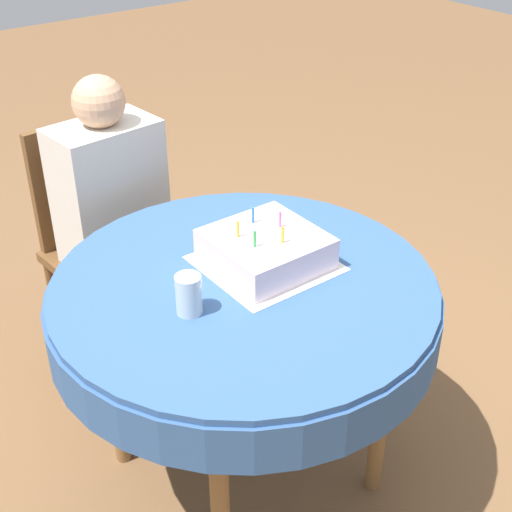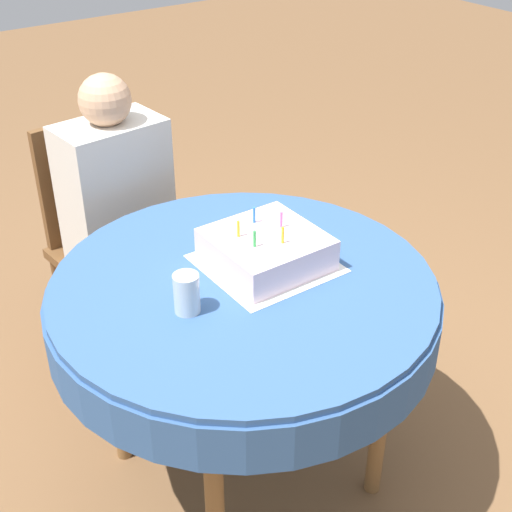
{
  "view_description": "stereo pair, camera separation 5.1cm",
  "coord_description": "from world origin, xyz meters",
  "views": [
    {
      "loc": [
        -0.95,
        -1.32,
        1.85
      ],
      "look_at": [
        0.05,
        0.01,
        0.81
      ],
      "focal_mm": 50.0,
      "sensor_mm": 36.0,
      "label": 1
    },
    {
      "loc": [
        -0.91,
        -1.35,
        1.85
      ],
      "look_at": [
        0.05,
        0.01,
        0.81
      ],
      "focal_mm": 50.0,
      "sensor_mm": 36.0,
      "label": 2
    }
  ],
  "objects": [
    {
      "name": "drinking_glass",
      "position": [
        -0.2,
        -0.03,
        0.81
      ],
      "size": [
        0.07,
        0.07,
        0.11
      ],
      "color": "silver",
      "rests_on": "dining_table"
    },
    {
      "name": "chair",
      "position": [
        -0.02,
        0.85,
        0.5
      ],
      "size": [
        0.47,
        0.47,
        0.93
      ],
      "rotation": [
        0.0,
        0.0,
        0.1
      ],
      "color": "brown",
      "rests_on": "ground_plane"
    },
    {
      "name": "birthday_cake",
      "position": [
        0.1,
        0.03,
        0.81
      ],
      "size": [
        0.29,
        0.29,
        0.14
      ],
      "color": "silver",
      "rests_on": "dining_table"
    },
    {
      "name": "dining_table",
      "position": [
        0.0,
        0.0,
        0.67
      ],
      "size": [
        1.09,
        1.09,
        0.76
      ],
      "color": "#335689",
      "rests_on": "ground_plane"
    },
    {
      "name": "person",
      "position": [
        -0.01,
        0.75,
        0.68
      ],
      "size": [
        0.38,
        0.34,
        1.14
      ],
      "rotation": [
        0.0,
        0.0,
        0.1
      ],
      "color": "tan",
      "rests_on": "ground_plane"
    },
    {
      "name": "ground_plane",
      "position": [
        0.0,
        0.0,
        0.0
      ],
      "size": [
        12.0,
        12.0,
        0.0
      ],
      "primitive_type": "plane",
      "color": "brown"
    },
    {
      "name": "napkin",
      "position": [
        0.1,
        0.03,
        0.76
      ],
      "size": [
        0.34,
        0.34,
        0.0
      ],
      "color": "white",
      "rests_on": "dining_table"
    }
  ]
}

